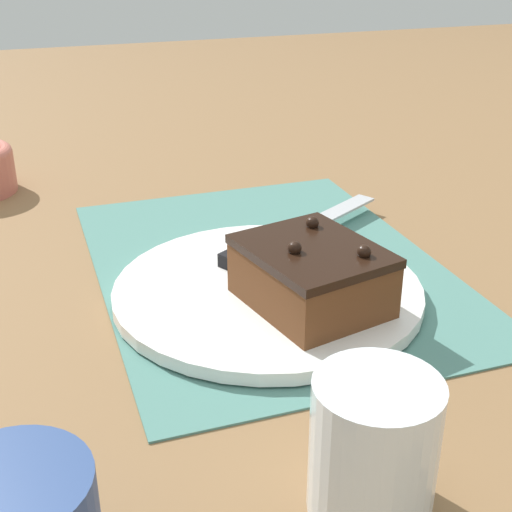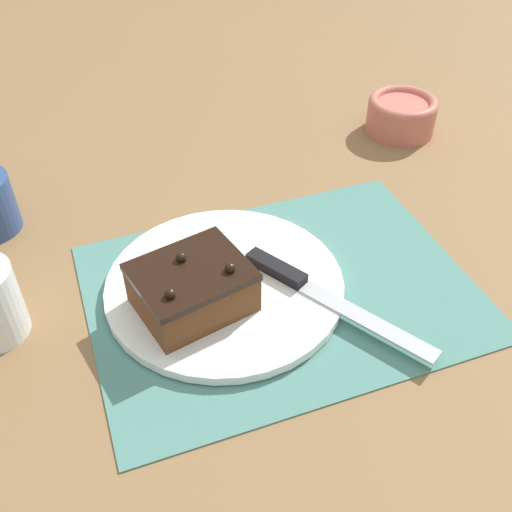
% 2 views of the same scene
% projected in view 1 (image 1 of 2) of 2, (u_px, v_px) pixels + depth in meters
% --- Properties ---
extents(ground_plane, '(3.00, 3.00, 0.00)m').
position_uv_depth(ground_plane, '(269.00, 268.00, 0.73)').
color(ground_plane, olive).
extents(placemat_woven, '(0.46, 0.34, 0.00)m').
position_uv_depth(placemat_woven, '(269.00, 266.00, 0.73)').
color(placemat_woven, slate).
rests_on(placemat_woven, ground_plane).
extents(cake_plate, '(0.29, 0.29, 0.01)m').
position_uv_depth(cake_plate, '(268.00, 291.00, 0.67)').
color(cake_plate, white).
rests_on(cake_plate, placemat_woven).
extents(chocolate_cake, '(0.14, 0.13, 0.07)m').
position_uv_depth(chocolate_cake, '(315.00, 275.00, 0.62)').
color(chocolate_cake, brown).
rests_on(chocolate_cake, cake_plate).
extents(serving_knife, '(0.15, 0.23, 0.01)m').
position_uv_depth(serving_knife, '(279.00, 238.00, 0.75)').
color(serving_knife, black).
rests_on(serving_knife, cake_plate).
extents(drinking_glass, '(0.08, 0.08, 0.09)m').
position_uv_depth(drinking_glass, '(374.00, 447.00, 0.42)').
color(drinking_glass, white).
rests_on(drinking_glass, ground_plane).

